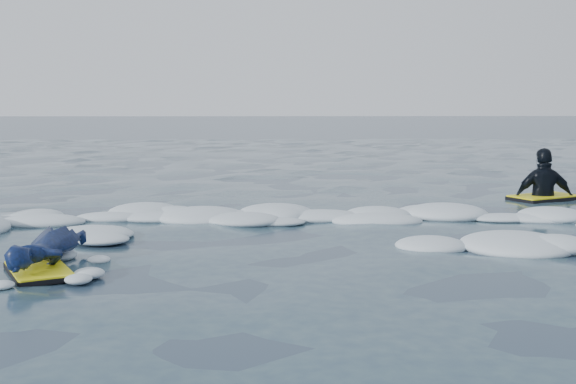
{
  "coord_description": "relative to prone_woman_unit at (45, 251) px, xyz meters",
  "views": [
    {
      "loc": [
        0.71,
        -8.14,
        1.66
      ],
      "look_at": [
        0.93,
        1.6,
        0.39
      ],
      "focal_mm": 45.0,
      "sensor_mm": 36.0,
      "label": 1
    }
  ],
  "objects": [
    {
      "name": "foam_band",
      "position": [
        1.5,
        2.23,
        -0.18
      ],
      "size": [
        12.0,
        3.1,
        0.3
      ],
      "primitive_type": null,
      "color": "silver",
      "rests_on": "ground"
    },
    {
      "name": "prone_woman_unit",
      "position": [
        0.0,
        0.0,
        0.0
      ],
      "size": [
        0.89,
        1.51,
        0.36
      ],
      "rotation": [
        0.0,
        0.0,
        2.05
      ],
      "color": "black",
      "rests_on": "ground"
    },
    {
      "name": "ground",
      "position": [
        1.5,
        1.2,
        -0.18
      ],
      "size": [
        120.0,
        120.0,
        0.0
      ],
      "primitive_type": "plane",
      "color": "#172637",
      "rests_on": "ground"
    },
    {
      "name": "waiting_rider_unit",
      "position": [
        6.67,
        4.66,
        -0.18
      ],
      "size": [
        1.3,
        1.08,
        1.71
      ],
      "rotation": [
        0.0,
        0.0,
        0.47
      ],
      "color": "black",
      "rests_on": "ground"
    }
  ]
}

